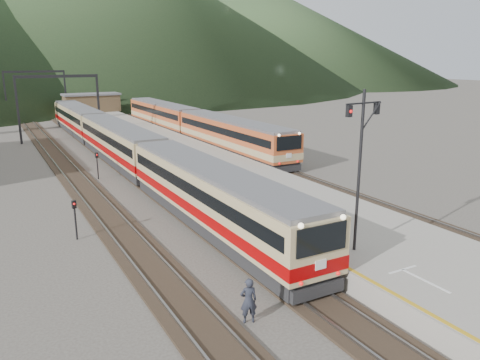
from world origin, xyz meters
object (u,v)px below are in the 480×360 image
main_train (119,142)px  second_train (192,123)px  signal_mast (360,156)px  worker (249,301)px

main_train → second_train: 14.74m
signal_mast → worker: size_ratio=4.13×
main_train → signal_mast: 29.36m
second_train → worker: 42.47m
second_train → worker: (-14.75, -39.80, -1.21)m
worker → signal_mast: bearing=-150.4°
main_train → signal_mast: size_ratio=8.19×
second_train → signal_mast: signal_mast is taller
second_train → worker: bearing=-110.3°
main_train → worker: main_train is taller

